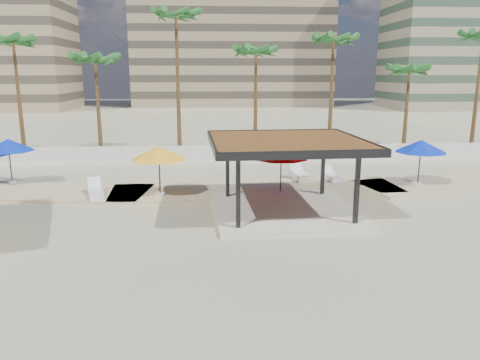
% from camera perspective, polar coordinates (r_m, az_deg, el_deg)
% --- Properties ---
extents(ground, '(200.00, 200.00, 0.00)m').
position_cam_1_polar(ground, '(19.33, -1.76, -6.60)').
color(ground, '#CEB888').
rests_on(ground, ground).
extents(promenade, '(44.45, 7.97, 0.24)m').
position_cam_1_polar(promenade, '(26.78, 1.95, -0.88)').
color(promenade, '#C6B284').
rests_on(promenade, ground).
extents(boundary_wall, '(56.00, 0.30, 1.20)m').
position_cam_1_polar(boundary_wall, '(34.71, -2.69, 3.23)').
color(boundary_wall, silver).
rests_on(boundary_wall, ground).
extents(building_mid, '(38.00, 16.00, 30.40)m').
position_cam_1_polar(building_mid, '(96.63, -1.03, 17.63)').
color(building_mid, '#847259').
rests_on(building_mid, ground).
extents(pavilion_central, '(7.28, 7.28, 3.53)m').
position_cam_1_polar(pavilion_central, '(21.80, 5.63, 1.35)').
color(pavilion_central, beige).
rests_on(pavilion_central, ground).
extents(umbrella_b, '(3.47, 3.47, 2.60)m').
position_cam_1_polar(umbrella_b, '(24.49, -9.88, 3.25)').
color(umbrella_b, beige).
rests_on(umbrella_b, promenade).
extents(umbrella_c, '(3.62, 3.62, 2.56)m').
position_cam_1_polar(umbrella_c, '(24.64, 5.05, 3.37)').
color(umbrella_c, beige).
rests_on(umbrella_c, promenade).
extents(umbrella_d, '(3.23, 3.23, 2.58)m').
position_cam_1_polar(umbrella_d, '(28.38, 21.19, 3.85)').
color(umbrella_d, beige).
rests_on(umbrella_d, promenade).
extents(umbrella_f, '(3.36, 3.36, 2.58)m').
position_cam_1_polar(umbrella_f, '(30.03, -26.41, 3.82)').
color(umbrella_f, beige).
rests_on(umbrella_f, promenade).
extents(lounger_a, '(1.28, 2.24, 0.81)m').
position_cam_1_polar(lounger_a, '(25.53, -17.19, -1.44)').
color(lounger_a, white).
rests_on(lounger_a, promenade).
extents(lounger_b, '(0.82, 1.95, 0.72)m').
position_cam_1_polar(lounger_b, '(28.71, 11.09, 0.43)').
color(lounger_b, white).
rests_on(lounger_b, promenade).
extents(lounger_c, '(1.02, 2.49, 0.92)m').
position_cam_1_polar(lounger_c, '(28.64, 7.27, 0.64)').
color(lounger_c, white).
rests_on(lounger_c, promenade).
extents(palm_b, '(3.00, 3.00, 9.56)m').
position_cam_1_polar(palm_b, '(39.66, -25.89, 14.49)').
color(palm_b, brown).
rests_on(palm_b, ground).
extents(palm_c, '(3.00, 3.00, 8.25)m').
position_cam_1_polar(palm_c, '(37.27, -17.24, 13.47)').
color(palm_c, brown).
rests_on(palm_c, ground).
extents(palm_d, '(3.00, 3.00, 11.53)m').
position_cam_1_polar(palm_d, '(37.37, -7.80, 18.63)').
color(palm_d, brown).
rests_on(palm_d, ground).
extents(palm_e, '(3.00, 3.00, 8.87)m').
position_cam_1_polar(palm_e, '(36.80, 1.95, 14.94)').
color(palm_e, brown).
rests_on(palm_e, ground).
extents(palm_f, '(3.00, 3.00, 9.77)m').
position_cam_1_polar(palm_f, '(38.09, 11.31, 15.92)').
color(palm_f, brown).
rests_on(palm_f, ground).
extents(palm_g, '(3.00, 3.00, 7.48)m').
position_cam_1_polar(palm_g, '(39.60, 19.94, 12.16)').
color(palm_g, brown).
rests_on(palm_g, ground).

